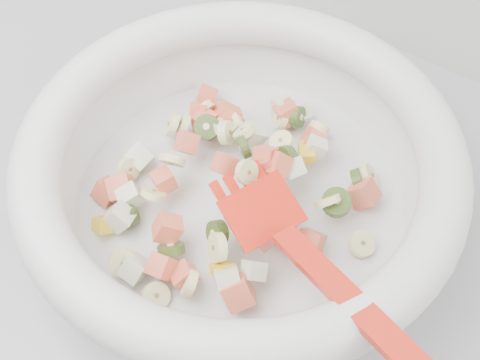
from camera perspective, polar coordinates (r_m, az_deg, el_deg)
The scene contains 1 object.
mixing_bowl at distance 0.57m, azimuth -0.01°, elevation 0.83°, with size 0.47×0.41×0.14m.
Camera 1 is at (0.10, 1.14, 1.42)m, focal length 45.00 mm.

